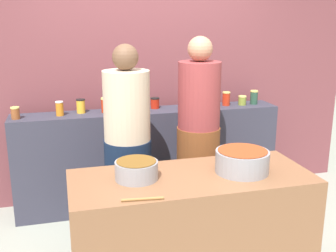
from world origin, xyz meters
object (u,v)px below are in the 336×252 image
at_px(preserve_jar_5, 155,103).
at_px(preserve_jar_9, 242,100).
at_px(preserve_jar_8, 226,99).
at_px(preserve_jar_1, 60,108).
at_px(preserve_jar_3, 105,105).
at_px(wooden_spoon, 143,199).
at_px(preserve_jar_10, 254,97).
at_px(cooking_pot_left, 137,170).
at_px(preserve_jar_4, 124,104).
at_px(preserve_jar_6, 184,104).
at_px(preserve_jar_0, 15,113).
at_px(preserve_jar_2, 81,106).
at_px(cook_with_tongs, 128,158).
at_px(preserve_jar_7, 204,100).
at_px(cooking_pot_center, 242,161).
at_px(cook_in_cap, 198,145).

distance_m(preserve_jar_5, preserve_jar_9, 0.94).
bearing_deg(preserve_jar_8, preserve_jar_9, -6.87).
bearing_deg(preserve_jar_8, preserve_jar_1, -179.15).
height_order(preserve_jar_3, wooden_spoon, preserve_jar_3).
bearing_deg(preserve_jar_10, cooking_pot_left, -138.56).
height_order(preserve_jar_3, preserve_jar_4, preserve_jar_3).
relative_size(preserve_jar_6, wooden_spoon, 0.42).
relative_size(preserve_jar_0, preserve_jar_2, 0.82).
distance_m(preserve_jar_5, cook_with_tongs, 0.92).
bearing_deg(cooking_pot_left, preserve_jar_3, 92.06).
distance_m(preserve_jar_3, preserve_jar_8, 1.27).
bearing_deg(preserve_jar_2, preserve_jar_7, -0.00).
bearing_deg(preserve_jar_6, preserve_jar_10, 2.52).
height_order(preserve_jar_1, preserve_jar_6, preserve_jar_1).
distance_m(preserve_jar_0, preserve_jar_6, 1.62).
bearing_deg(preserve_jar_1, cook_with_tongs, -52.28).
bearing_deg(preserve_jar_4, cooking_pot_center, -67.77).
bearing_deg(cook_in_cap, cooking_pot_center, -87.92).
relative_size(preserve_jar_4, preserve_jar_7, 0.91).
relative_size(preserve_jar_2, cook_in_cap, 0.08).
bearing_deg(preserve_jar_6, preserve_jar_3, 176.56).
xyz_separation_m(preserve_jar_1, cook_in_cap, (1.21, -0.55, -0.29)).
xyz_separation_m(preserve_jar_1, preserve_jar_3, (0.44, 0.03, 0.00)).
distance_m(preserve_jar_3, cook_with_tongs, 0.79).
relative_size(preserve_jar_0, preserve_jar_1, 0.82).
xyz_separation_m(cooking_pot_center, cook_in_cap, (-0.03, 0.86, -0.14)).
distance_m(preserve_jar_3, preserve_jar_4, 0.20).
distance_m(preserve_jar_10, cooking_pot_center, 1.64).
xyz_separation_m(preserve_jar_6, cook_in_cap, (-0.02, -0.53, -0.27)).
relative_size(preserve_jar_0, cook_in_cap, 0.06).
height_order(preserve_jar_3, cook_in_cap, cook_in_cap).
bearing_deg(preserve_jar_7, preserve_jar_5, 178.28).
bearing_deg(preserve_jar_3, preserve_jar_9, -0.90).
xyz_separation_m(preserve_jar_4, cook_with_tongs, (-0.10, -0.76, -0.30)).
bearing_deg(preserve_jar_0, cook_with_tongs, -35.26).
relative_size(preserve_jar_3, preserve_jar_10, 0.98).
bearing_deg(preserve_jar_7, preserve_jar_1, -177.52).
distance_m(preserve_jar_0, preserve_jar_2, 0.60).
bearing_deg(preserve_jar_7, cooking_pot_left, -125.22).
relative_size(preserve_jar_7, wooden_spoon, 0.52).
height_order(preserve_jar_0, cooking_pot_left, preserve_jar_0).
bearing_deg(preserve_jar_2, wooden_spoon, -81.70).
bearing_deg(preserve_jar_5, preserve_jar_0, -175.21).
bearing_deg(wooden_spoon, preserve_jar_3, 90.70).
relative_size(preserve_jar_0, cook_with_tongs, 0.07).
height_order(preserve_jar_4, wooden_spoon, preserve_jar_4).
relative_size(preserve_jar_3, cooking_pot_left, 0.50).
xyz_separation_m(preserve_jar_2, wooden_spoon, (0.26, -1.76, -0.22)).
distance_m(preserve_jar_2, preserve_jar_10, 1.83).
height_order(preserve_jar_0, preserve_jar_3, preserve_jar_3).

